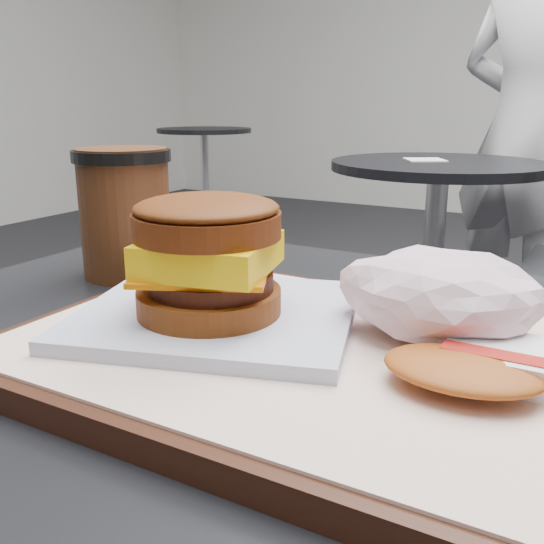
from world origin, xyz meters
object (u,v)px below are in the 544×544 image
Objects in this scene: serving_tray at (298,354)px; hash_brown at (499,367)px; crumpled_wrapper at (440,295)px; neighbor_table at (435,222)px; breakfast_sandwich at (211,271)px; patron at (527,128)px; coffee_cup at (125,208)px.

hash_brown is (0.13, -0.00, 0.02)m from serving_tray.
crumpled_wrapper reaches higher than neighbor_table.
neighbor_table is (-0.42, 1.61, -0.27)m from crumpled_wrapper.
breakfast_sandwich is 0.14× the size of patron.
hash_brown is 2.29m from patron.
coffee_cup is at bearing -86.92° from neighbor_table.
breakfast_sandwich is 1.75× the size of crumpled_wrapper.
neighbor_table is at bearing 104.43° from crumpled_wrapper.
coffee_cup is 1.58m from neighbor_table.
hash_brown is at bearing -48.72° from crumpled_wrapper.
breakfast_sandwich is 0.19m from hash_brown.
crumpled_wrapper is at bearing 119.72° from patron.
patron reaches higher than crumpled_wrapper.
patron is at bearing 73.52° from neighbor_table.
breakfast_sandwich is at bearing -179.69° from hash_brown.
coffee_cup reaches higher than serving_tray.
crumpled_wrapper is 0.18× the size of neighbor_table.
hash_brown is 0.16× the size of neighbor_table.
hash_brown is at bearing -74.48° from neighbor_table.
coffee_cup reaches higher than breakfast_sandwich.
serving_tray is 2.27m from patron.
hash_brown reaches higher than serving_tray.
crumpled_wrapper is at bearing -75.57° from neighbor_table.
breakfast_sandwich is 0.15m from crumpled_wrapper.
serving_tray is 0.08m from breakfast_sandwich.
coffee_cup is at bearing 111.09° from patron.
patron is (0.10, 2.15, -0.00)m from coffee_cup.
crumpled_wrapper is (-0.05, 0.05, 0.02)m from hash_brown.
patron is (-0.24, 2.22, 0.02)m from crumpled_wrapper.
serving_tray is 0.23× the size of patron.
breakfast_sandwich reaches higher than crumpled_wrapper.
patron is at bearing 92.34° from breakfast_sandwich.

